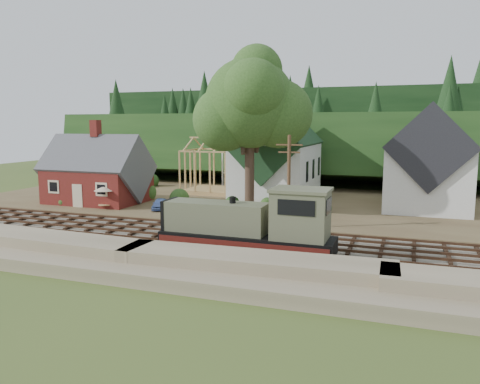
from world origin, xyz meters
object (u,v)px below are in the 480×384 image
(car_blue, at_px, (160,204))
(patio_set, at_px, (105,189))
(locomotive, at_px, (253,227))
(car_green, at_px, (89,191))

(car_blue, xyz_separation_m, patio_set, (-5.43, -1.60, 1.45))
(car_blue, distance_m, patio_set, 5.84)
(locomotive, height_order, car_blue, locomotive)
(locomotive, bearing_deg, patio_set, 151.13)
(car_blue, height_order, car_green, car_green)
(locomotive, relative_size, car_green, 3.05)
(car_blue, relative_size, patio_set, 1.39)
(car_green, xyz_separation_m, patio_set, (6.87, -6.42, 1.38))
(locomotive, height_order, car_green, locomotive)
(car_blue, xyz_separation_m, car_green, (-12.30, 4.82, 0.07))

